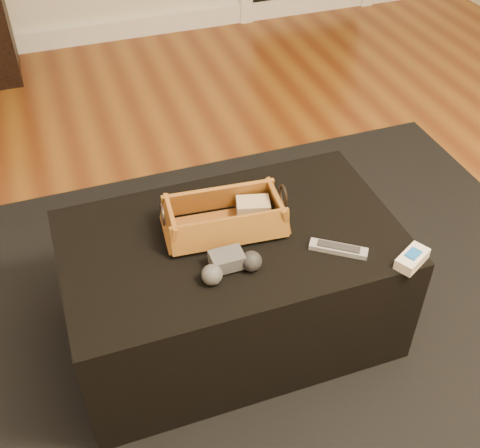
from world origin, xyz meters
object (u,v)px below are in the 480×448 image
object	(u,v)px
tv_remote	(220,227)
ottoman	(232,286)
wicker_basket	(224,218)
game_controller	(230,265)
silver_remote	(338,249)
cream_gadget	(412,259)

from	to	relation	value
tv_remote	ottoman	bearing A→B (deg)	-45.43
wicker_basket	game_controller	distance (m)	0.18
tv_remote	game_controller	bearing A→B (deg)	-99.06
ottoman	silver_remote	bearing A→B (deg)	-30.60
cream_gadget	silver_remote	bearing A→B (deg)	146.52
wicker_basket	game_controller	xyz separation A→B (m)	(-0.04, -0.18, -0.01)
wicker_basket	game_controller	bearing A→B (deg)	-103.53
game_controller	ottoman	bearing A→B (deg)	69.87
tv_remote	cream_gadget	distance (m)	0.55
tv_remote	wicker_basket	distance (m)	0.03
ottoman	wicker_basket	bearing A→B (deg)	101.66
ottoman	game_controller	size ratio (longest dim) A/B	5.49
silver_remote	cream_gadget	distance (m)	0.20
ottoman	tv_remote	world-z (taller)	tv_remote
silver_remote	ottoman	bearing A→B (deg)	149.40
ottoman	wicker_basket	size ratio (longest dim) A/B	2.66
ottoman	wicker_basket	world-z (taller)	wicker_basket
cream_gadget	ottoman	bearing A→B (deg)	148.26
tv_remote	silver_remote	distance (m)	0.35
wicker_basket	tv_remote	bearing A→B (deg)	-148.08
game_controller	silver_remote	xyz separation A→B (m)	(0.32, -0.02, -0.02)
silver_remote	cream_gadget	size ratio (longest dim) A/B	1.32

